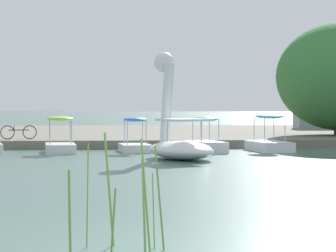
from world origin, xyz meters
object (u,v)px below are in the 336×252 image
Objects in this scene: swan_boat at (178,136)px; pedal_boat_blue at (135,141)px; pedal_boat_cyan at (269,140)px; pedal_boat_teal at (206,142)px; bicycle_parked at (19,132)px; parked_van at (327,115)px; pedal_boat_lime at (60,141)px.

swan_boat is 1.99× the size of pedal_boat_blue.
pedal_boat_teal is at bearing -170.95° from pedal_boat_cyan.
pedal_boat_blue is 1.22× the size of bicycle_parked.
parked_van reaches higher than pedal_boat_teal.
pedal_boat_cyan is 1.06× the size of pedal_boat_teal.
pedal_boat_teal is 6.13m from pedal_boat_lime.
pedal_boat_cyan is 8.98m from pedal_boat_lime.
parked_van is at bearing 49.78° from pedal_boat_blue.
pedal_boat_blue is 0.87× the size of pedal_boat_lime.
pedal_boat_lime reaches higher than pedal_boat_blue.
swan_boat is 4.01m from pedal_boat_blue.
bicycle_parked is 22.87m from parked_van.
pedal_boat_blue is 3.15m from pedal_boat_lime.
parked_van is (18.97, 12.76, 0.62)m from bicycle_parked.
parked_van is at bearing 44.22° from pedal_boat_lime.
pedal_boat_lime reaches higher than pedal_boat_teal.
parked_van is at bearing 58.67° from swan_boat.
pedal_boat_cyan is at bearing 1.29° from pedal_boat_blue.
pedal_boat_lime is at bearing -177.69° from pedal_boat_cyan.
pedal_boat_cyan is 0.59× the size of parked_van.
pedal_boat_cyan is 11.72m from bicycle_parked.
pedal_boat_teal is at bearing -22.63° from bicycle_parked.
pedal_boat_teal is (1.44, 3.35, -0.43)m from swan_boat.
pedal_boat_teal is 0.55× the size of parked_van.
swan_boat is at bearing -44.43° from bicycle_parked.
bicycle_parked is (-11.31, 3.07, 0.25)m from pedal_boat_cyan.
pedal_boat_lime is (-3.14, -0.23, 0.02)m from pedal_boat_blue.
pedal_boat_lime is (-4.69, 3.45, -0.37)m from swan_boat.
pedal_boat_teal is at bearing -0.85° from pedal_boat_lime.
swan_boat is 3.68m from pedal_boat_teal.
pedal_boat_lime is (-6.13, 0.09, 0.05)m from pedal_boat_teal.
pedal_boat_cyan is at bearing 41.61° from swan_boat.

